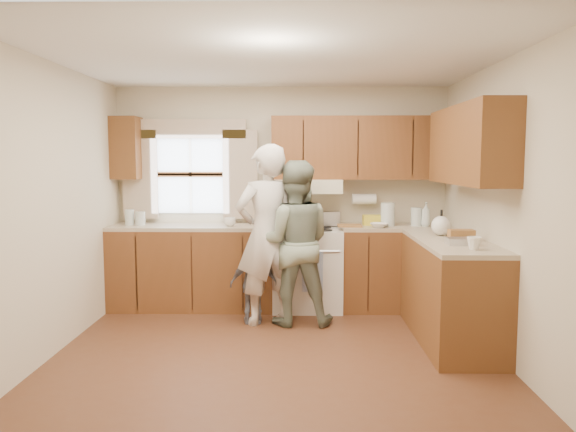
{
  "coord_description": "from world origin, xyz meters",
  "views": [
    {
      "loc": [
        0.19,
        -4.77,
        1.67
      ],
      "look_at": [
        0.1,
        0.4,
        1.15
      ],
      "focal_mm": 35.0,
      "sensor_mm": 36.0,
      "label": 1
    }
  ],
  "objects_px": {
    "woman_left": "(267,235)",
    "child": "(254,284)",
    "stove": "(307,267)",
    "woman_right": "(294,243)"
  },
  "relations": [
    {
      "from": "woman_left",
      "to": "woman_right",
      "type": "bearing_deg",
      "value": 152.45
    },
    {
      "from": "woman_left",
      "to": "woman_right",
      "type": "xyz_separation_m",
      "value": [
        0.28,
        -0.01,
        -0.08
      ]
    },
    {
      "from": "stove",
      "to": "woman_left",
      "type": "height_order",
      "value": "woman_left"
    },
    {
      "from": "woman_left",
      "to": "child",
      "type": "bearing_deg",
      "value": -16.68
    },
    {
      "from": "stove",
      "to": "woman_left",
      "type": "xyz_separation_m",
      "value": [
        -0.42,
        -0.59,
        0.45
      ]
    },
    {
      "from": "woman_left",
      "to": "child",
      "type": "xyz_separation_m",
      "value": [
        -0.13,
        -0.02,
        -0.5
      ]
    },
    {
      "from": "stove",
      "to": "child",
      "type": "relative_size",
      "value": 1.31
    },
    {
      "from": "woman_left",
      "to": "child",
      "type": "height_order",
      "value": "woman_left"
    },
    {
      "from": "stove",
      "to": "child",
      "type": "distance_m",
      "value": 0.83
    },
    {
      "from": "stove",
      "to": "child",
      "type": "height_order",
      "value": "stove"
    }
  ]
}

